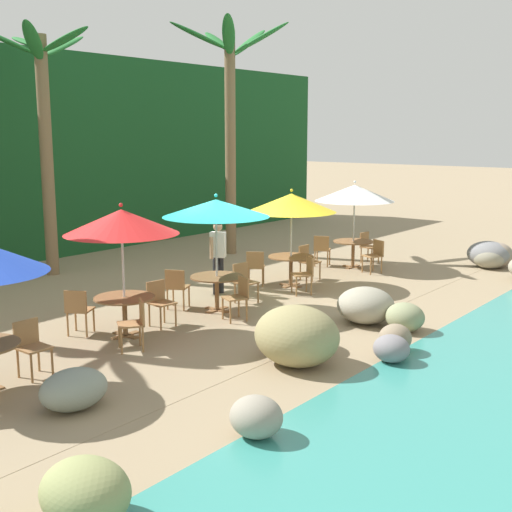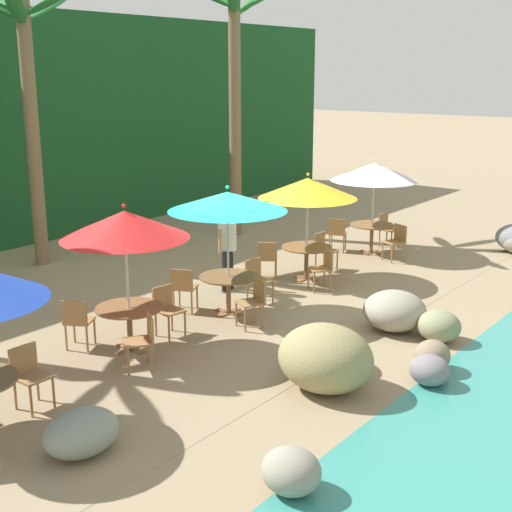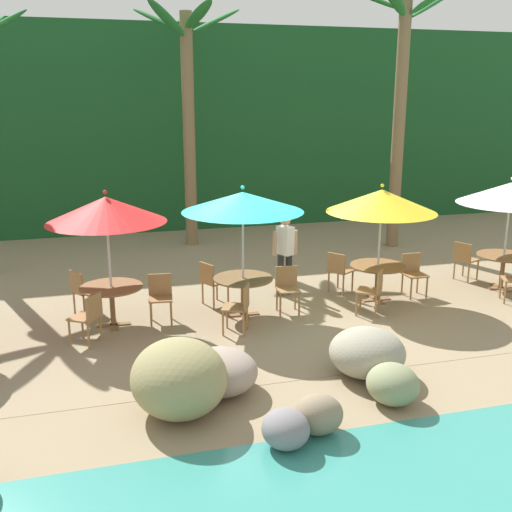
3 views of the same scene
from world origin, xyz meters
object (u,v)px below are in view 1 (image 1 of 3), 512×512
object	(u,v)px
chair_white_seaward	(367,245)
chair_white_inland	(322,248)
dining_table_yellow	(291,261)
chair_yellow_inland	(255,266)
umbrella_white	(355,193)
umbrella_teal	(216,208)
dining_table_white	(353,245)
dining_table_teal	(217,282)
chair_teal_left	(239,295)
waiter_in_white	(218,252)
chair_red_left	(136,321)
dining_table_red	(124,303)
palm_tree_third	(231,106)
chair_teal_inland	(177,286)
chair_red_inland	(78,308)
umbrella_yellow	(291,203)
chair_white_left	(375,254)
umbrella_red	(121,222)
chair_teal_seaward	(244,280)
chair_red_seaward	(159,300)
chair_yellow_left	(305,272)
chair_blue_seaward	(31,344)

from	to	relation	value
chair_white_seaward	chair_white_inland	xyz separation A→B (m)	(-1.28, 0.71, 0.00)
dining_table_yellow	chair_yellow_inland	size ratio (longest dim) A/B	1.26
chair_white_inland	umbrella_white	bearing A→B (deg)	-60.44
umbrella_teal	dining_table_white	distance (m)	5.91
dining_table_teal	chair_teal_left	world-z (taller)	chair_teal_left
dining_table_yellow	waiter_in_white	size ratio (longest dim) A/B	0.65
chair_red_left	chair_teal_left	bearing A→B (deg)	-4.07
chair_red_left	waiter_in_white	bearing A→B (deg)	22.43
dining_table_red	palm_tree_third	distance (m)	9.45
chair_teal_left	dining_table_yellow	distance (m)	3.19
chair_teal_left	chair_white_inland	distance (m)	5.78
chair_teal_inland	dining_table_yellow	size ratio (longest dim) A/B	0.79
dining_table_red	chair_white_inland	distance (m)	7.68
chair_red_inland	umbrella_yellow	distance (m)	5.91
chair_red_inland	chair_white_left	xyz separation A→B (m)	(8.32, -1.51, 0.00)
chair_red_inland	dining_table_yellow	bearing A→B (deg)	-6.96
dining_table_red	dining_table_white	distance (m)	8.07
palm_tree_third	chair_teal_left	bearing A→B (deg)	-138.10
umbrella_red	chair_white_inland	world-z (taller)	umbrella_red
chair_teal_seaward	chair_teal_left	xyz separation A→B (m)	(-1.11, -0.80, 0.00)
dining_table_yellow	chair_white_inland	world-z (taller)	chair_white_inland
dining_table_red	dining_table_white	xyz separation A→B (m)	(8.07, -0.01, 0.00)
dining_table_teal	chair_white_seaward	bearing A→B (deg)	1.26
umbrella_red	chair_teal_seaward	bearing A→B (deg)	-2.37
chair_teal_inland	chair_white_left	xyz separation A→B (m)	(5.90, -1.43, 0.00)
chair_red_seaward	chair_yellow_inland	size ratio (longest dim) A/B	1.00
chair_yellow_left	chair_red_left	bearing A→B (deg)	-179.78
chair_red_left	dining_table_yellow	xyz separation A→B (m)	(5.56, 0.75, 0.10)
chair_yellow_left	chair_red_inland	bearing A→B (deg)	164.77
chair_red_seaward	chair_red_left	bearing A→B (deg)	-148.89
chair_red_left	umbrella_yellow	xyz separation A→B (m)	(5.56, 0.75, 1.51)
umbrella_red	chair_teal_inland	distance (m)	2.57
chair_blue_seaward	chair_yellow_left	world-z (taller)	same
dining_table_yellow	chair_blue_seaward	bearing A→B (deg)	-176.48
umbrella_yellow	chair_white_left	bearing A→B (deg)	-17.21
chair_red_seaward	chair_red_inland	bearing A→B (deg)	153.31
waiter_in_white	dining_table_red	bearing A→B (deg)	-166.31
chair_blue_seaward	chair_teal_seaward	distance (m)	5.47
chair_red_inland	chair_teal_seaward	size ratio (longest dim) A/B	1.00
dining_table_yellow	dining_table_white	distance (m)	2.91
chair_red_seaward	chair_red_left	xyz separation A→B (m)	(-1.25, -0.76, 0.00)
chair_blue_seaward	chair_white_left	world-z (taller)	same
dining_table_red	umbrella_white	size ratio (longest dim) A/B	0.46
umbrella_red	chair_white_left	size ratio (longest dim) A/B	2.81
chair_white_inland	chair_teal_left	bearing A→B (deg)	-163.26
chair_teal_inland	chair_yellow_left	size ratio (longest dim) A/B	1.00
chair_teal_seaward	chair_white_seaward	distance (m)	5.70
chair_yellow_inland	waiter_in_white	world-z (taller)	waiter_in_white
chair_yellow_inland	chair_red_seaward	bearing A→B (deg)	-170.26
chair_teal_left	umbrella_white	world-z (taller)	umbrella_white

